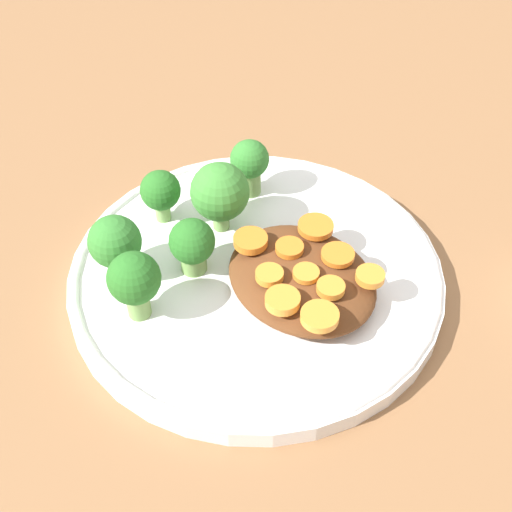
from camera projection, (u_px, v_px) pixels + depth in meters
name	position (u px, v px, depth m)	size (l,w,h in m)	color
ground_plane	(256.00, 283.00, 0.55)	(4.00, 4.00, 0.00)	#8C603D
plate	(256.00, 274.00, 0.54)	(0.28, 0.28, 0.02)	white
stew_mound	(302.00, 278.00, 0.52)	(0.12, 0.10, 0.02)	#5B3319
broccoli_floret_0	(115.00, 243.00, 0.51)	(0.04, 0.04, 0.05)	#7FA85B
broccoli_floret_1	(220.00, 193.00, 0.55)	(0.05, 0.05, 0.06)	#759E51
broccoli_floret_2	(134.00, 281.00, 0.48)	(0.04, 0.04, 0.05)	#759E51
broccoli_floret_3	(192.00, 244.00, 0.52)	(0.03, 0.03, 0.05)	#759E51
broccoli_floret_4	(161.00, 192.00, 0.56)	(0.03, 0.03, 0.05)	#7FA85B
broccoli_floret_5	(250.00, 163.00, 0.58)	(0.03, 0.03, 0.05)	#759E51
carrot_slice_0	(331.00, 288.00, 0.49)	(0.02, 0.02, 0.01)	orange
carrot_slice_1	(269.00, 275.00, 0.50)	(0.02, 0.02, 0.01)	orange
carrot_slice_2	(338.00, 255.00, 0.51)	(0.02, 0.02, 0.00)	orange
carrot_slice_3	(316.00, 227.00, 0.53)	(0.03, 0.03, 0.00)	orange
carrot_slice_4	(283.00, 300.00, 0.48)	(0.02, 0.02, 0.01)	orange
carrot_slice_5	(370.00, 276.00, 0.50)	(0.02, 0.02, 0.01)	orange
carrot_slice_6	(289.00, 248.00, 0.52)	(0.02, 0.02, 0.00)	orange
carrot_slice_7	(253.00, 239.00, 0.52)	(0.03, 0.03, 0.01)	orange
carrot_slice_8	(306.00, 273.00, 0.50)	(0.02, 0.02, 0.00)	orange
carrot_slice_9	(320.00, 316.00, 0.47)	(0.03, 0.03, 0.01)	orange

